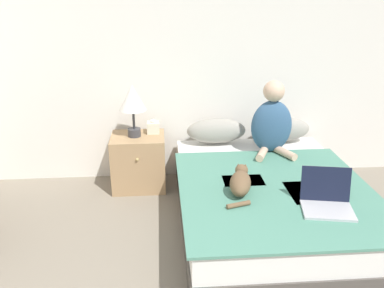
{
  "coord_description": "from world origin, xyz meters",
  "views": [
    {
      "loc": [
        -0.54,
        -0.39,
        1.89
      ],
      "look_at": [
        -0.31,
        2.5,
        0.77
      ],
      "focal_mm": 38.0,
      "sensor_mm": 36.0,
      "label": 1
    }
  ],
  "objects_px": {
    "nightstand": "(139,162)",
    "pillow_near": "(216,131)",
    "person_sitting": "(272,123)",
    "cat_tabby": "(240,182)",
    "tissue_box": "(153,127)",
    "laptop_open": "(327,201)",
    "table_lamp": "(133,100)",
    "pillow_far": "(281,129)",
    "bed": "(268,202)"
  },
  "relations": [
    {
      "from": "laptop_open",
      "to": "nightstand",
      "type": "distance_m",
      "value": 1.91
    },
    {
      "from": "pillow_near",
      "to": "nightstand",
      "type": "height_order",
      "value": "pillow_near"
    },
    {
      "from": "laptop_open",
      "to": "nightstand",
      "type": "relative_size",
      "value": 0.74
    },
    {
      "from": "cat_tabby",
      "to": "table_lamp",
      "type": "height_order",
      "value": "table_lamp"
    },
    {
      "from": "nightstand",
      "to": "tissue_box",
      "type": "distance_m",
      "value": 0.37
    },
    {
      "from": "pillow_near",
      "to": "cat_tabby",
      "type": "relative_size",
      "value": 1.23
    },
    {
      "from": "bed",
      "to": "pillow_near",
      "type": "bearing_deg",
      "value": 110.81
    },
    {
      "from": "cat_tabby",
      "to": "nightstand",
      "type": "relative_size",
      "value": 0.89
    },
    {
      "from": "pillow_near",
      "to": "nightstand",
      "type": "bearing_deg",
      "value": -174.34
    },
    {
      "from": "laptop_open",
      "to": "tissue_box",
      "type": "bearing_deg",
      "value": 142.88
    },
    {
      "from": "pillow_far",
      "to": "laptop_open",
      "type": "height_order",
      "value": "laptop_open"
    },
    {
      "from": "bed",
      "to": "laptop_open",
      "type": "height_order",
      "value": "laptop_open"
    },
    {
      "from": "tissue_box",
      "to": "person_sitting",
      "type": "bearing_deg",
      "value": -14.65
    },
    {
      "from": "nightstand",
      "to": "table_lamp",
      "type": "relative_size",
      "value": 1.08
    },
    {
      "from": "bed",
      "to": "laptop_open",
      "type": "bearing_deg",
      "value": -61.25
    },
    {
      "from": "pillow_near",
      "to": "table_lamp",
      "type": "xyz_separation_m",
      "value": [
        -0.81,
        -0.08,
        0.35
      ]
    },
    {
      "from": "bed",
      "to": "pillow_near",
      "type": "height_order",
      "value": "pillow_near"
    },
    {
      "from": "nightstand",
      "to": "person_sitting",
      "type": "bearing_deg",
      "value": -9.06
    },
    {
      "from": "table_lamp",
      "to": "cat_tabby",
      "type": "bearing_deg",
      "value": -49.43
    },
    {
      "from": "laptop_open",
      "to": "person_sitting",
      "type": "bearing_deg",
      "value": 107.47
    },
    {
      "from": "laptop_open",
      "to": "nightstand",
      "type": "height_order",
      "value": "laptop_open"
    },
    {
      "from": "pillow_far",
      "to": "nightstand",
      "type": "distance_m",
      "value": 1.47
    },
    {
      "from": "bed",
      "to": "table_lamp",
      "type": "height_order",
      "value": "table_lamp"
    },
    {
      "from": "pillow_near",
      "to": "bed",
      "type": "bearing_deg",
      "value": -69.19
    },
    {
      "from": "pillow_far",
      "to": "pillow_near",
      "type": "bearing_deg",
      "value": 180.0
    },
    {
      "from": "pillow_near",
      "to": "nightstand",
      "type": "relative_size",
      "value": 1.09
    },
    {
      "from": "cat_tabby",
      "to": "bed",
      "type": "bearing_deg",
      "value": -40.92
    },
    {
      "from": "bed",
      "to": "nightstand",
      "type": "height_order",
      "value": "nightstand"
    },
    {
      "from": "bed",
      "to": "table_lamp",
      "type": "bearing_deg",
      "value": 145.32
    },
    {
      "from": "pillow_near",
      "to": "pillow_far",
      "type": "bearing_deg",
      "value": 0.0
    },
    {
      "from": "laptop_open",
      "to": "nightstand",
      "type": "bearing_deg",
      "value": 148.14
    },
    {
      "from": "pillow_near",
      "to": "person_sitting",
      "type": "xyz_separation_m",
      "value": [
        0.48,
        -0.28,
        0.16
      ]
    },
    {
      "from": "laptop_open",
      "to": "nightstand",
      "type": "xyz_separation_m",
      "value": [
        -1.39,
        1.29,
        -0.21
      ]
    },
    {
      "from": "person_sitting",
      "to": "pillow_far",
      "type": "bearing_deg",
      "value": 57.57
    },
    {
      "from": "laptop_open",
      "to": "table_lamp",
      "type": "height_order",
      "value": "table_lamp"
    },
    {
      "from": "laptop_open",
      "to": "table_lamp",
      "type": "distance_m",
      "value": 1.97
    },
    {
      "from": "person_sitting",
      "to": "laptop_open",
      "type": "height_order",
      "value": "person_sitting"
    },
    {
      "from": "person_sitting",
      "to": "nightstand",
      "type": "distance_m",
      "value": 1.36
    },
    {
      "from": "nightstand",
      "to": "tissue_box",
      "type": "bearing_deg",
      "value": 30.09
    },
    {
      "from": "pillow_far",
      "to": "cat_tabby",
      "type": "distance_m",
      "value": 1.24
    },
    {
      "from": "laptop_open",
      "to": "tissue_box",
      "type": "distance_m",
      "value": 1.86
    },
    {
      "from": "table_lamp",
      "to": "tissue_box",
      "type": "relative_size",
      "value": 3.6
    },
    {
      "from": "laptop_open",
      "to": "cat_tabby",
      "type": "bearing_deg",
      "value": 163.45
    },
    {
      "from": "cat_tabby",
      "to": "table_lamp",
      "type": "relative_size",
      "value": 0.96
    },
    {
      "from": "nightstand",
      "to": "tissue_box",
      "type": "height_order",
      "value": "tissue_box"
    },
    {
      "from": "table_lamp",
      "to": "tissue_box",
      "type": "distance_m",
      "value": 0.36
    },
    {
      "from": "pillow_near",
      "to": "tissue_box",
      "type": "xyz_separation_m",
      "value": [
        -0.63,
        0.01,
        0.05
      ]
    },
    {
      "from": "pillow_far",
      "to": "person_sitting",
      "type": "bearing_deg",
      "value": -122.43
    },
    {
      "from": "cat_tabby",
      "to": "tissue_box",
      "type": "bearing_deg",
      "value": 45.42
    },
    {
      "from": "nightstand",
      "to": "pillow_near",
      "type": "bearing_deg",
      "value": 5.66
    }
  ]
}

